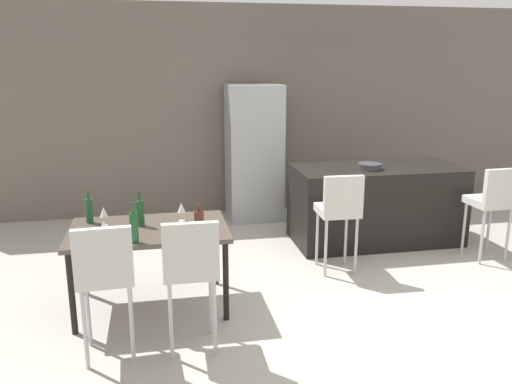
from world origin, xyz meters
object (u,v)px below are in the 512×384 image
at_px(dining_chair_near, 105,271).
at_px(dining_table, 149,235).
at_px(kitchen_island, 376,204).
at_px(bar_chair_left, 340,207).
at_px(wine_glass_right, 104,227).
at_px(wine_bottle_middle, 134,227).
at_px(wine_glass_far, 104,212).
at_px(wine_bottle_inner, 89,210).
at_px(bar_chair_middle, 493,199).
at_px(wine_glass_near, 181,208).
at_px(fruit_bowl, 369,166).
at_px(wine_bottle_end, 140,213).
at_px(dining_chair_far, 191,264).
at_px(refrigerator, 254,153).
at_px(wine_bottle_left, 199,223).

bearing_deg(dining_chair_near, dining_table, 69.10).
xyz_separation_m(kitchen_island, dining_table, (-2.67, -1.26, 0.21)).
xyz_separation_m(bar_chair_left, wine_glass_right, (-2.24, -0.71, 0.17)).
distance_m(wine_bottle_middle, wine_glass_far, 0.56).
height_order(wine_bottle_inner, wine_glass_far, wine_bottle_inner).
distance_m(bar_chair_middle, wine_glass_near, 3.36).
bearing_deg(bar_chair_left, dining_table, -167.30).
xyz_separation_m(kitchen_island, wine_bottle_middle, (-2.77, -1.62, 0.41)).
xyz_separation_m(wine_bottle_inner, wine_bottle_middle, (0.41, -0.61, 0.01)).
bearing_deg(kitchen_island, fruit_bowl, -144.77).
bearing_deg(wine_bottle_end, wine_bottle_middle, -95.38).
distance_m(wine_bottle_inner, wine_glass_right, 0.57).
relative_size(dining_chair_far, wine_bottle_end, 3.41).
height_order(dining_chair_far, wine_glass_far, dining_chair_far).
relative_size(dining_chair_far, fruit_bowl, 3.81).
distance_m(dining_chair_far, refrigerator, 3.49).
relative_size(kitchen_island, bar_chair_middle, 1.88).
height_order(wine_bottle_middle, fruit_bowl, wine_bottle_middle).
height_order(dining_chair_far, wine_glass_near, dining_chair_far).
xyz_separation_m(refrigerator, fruit_bowl, (1.11, -1.36, 0.04)).
height_order(dining_chair_far, wine_bottle_end, dining_chair_far).
bearing_deg(wine_bottle_end, wine_bottle_left, -35.92).
bearing_deg(wine_glass_far, wine_bottle_end, -10.97).
bearing_deg(dining_chair_far, dining_chair_near, 179.99).
xyz_separation_m(bar_chair_left, wine_glass_near, (-1.60, -0.29, 0.17)).
bearing_deg(wine_bottle_middle, dining_chair_far, -46.84).
height_order(wine_bottle_middle, wine_bottle_left, wine_bottle_middle).
height_order(bar_chair_left, wine_bottle_inner, bar_chair_left).
bearing_deg(wine_bottle_inner, dining_chair_near, -78.49).
xyz_separation_m(bar_chair_middle, dining_chair_far, (-3.34, -1.22, 0.00)).
bearing_deg(dining_chair_near, fruit_bowl, 34.60).
bearing_deg(refrigerator, dining_chair_near, -117.38).
relative_size(dining_table, wine_bottle_inner, 4.55).
distance_m(wine_bottle_inner, wine_glass_far, 0.18).
bearing_deg(bar_chair_left, kitchen_island, 47.20).
distance_m(kitchen_island, wine_bottle_middle, 3.24).
bearing_deg(wine_bottle_left, bar_chair_middle, 12.30).
relative_size(wine_bottle_middle, wine_glass_right, 1.91).
bearing_deg(dining_chair_far, wine_bottle_middle, 133.16).
height_order(kitchen_island, bar_chair_middle, bar_chair_middle).
xyz_separation_m(wine_bottle_left, wine_glass_near, (-0.12, 0.42, 0.02)).
distance_m(wine_glass_right, wine_glass_near, 0.76).
height_order(dining_chair_far, wine_bottle_middle, wine_bottle_middle).
xyz_separation_m(wine_bottle_left, fruit_bowl, (2.10, 1.43, 0.11)).
bearing_deg(dining_chair_near, wine_bottle_middle, 65.72).
height_order(bar_chair_middle, wine_bottle_inner, bar_chair_middle).
bearing_deg(dining_chair_near, wine_bottle_end, 74.63).
distance_m(wine_glass_right, refrigerator, 3.30).
xyz_separation_m(bar_chair_left, wine_bottle_end, (-1.96, -0.36, 0.16)).
bearing_deg(wine_glass_right, kitchen_island, 27.19).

